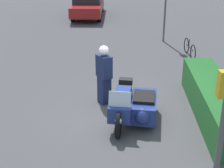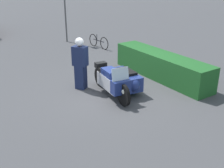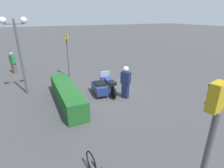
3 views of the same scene
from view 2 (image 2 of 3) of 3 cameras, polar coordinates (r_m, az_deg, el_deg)
name	(u,v)px [view 2 (image 2 of 3)]	position (r m, az deg, el deg)	size (l,w,h in m)	color
ground_plane	(110,90)	(10.00, -0.41, -1.25)	(160.00, 160.00, 0.00)	#424244
police_motorcycle	(119,81)	(9.56, 1.52, 0.71)	(2.50, 1.43, 1.18)	black
officer_rider	(80,62)	(9.89, -6.47, 4.40)	(0.59, 0.53, 1.86)	#192347
hedge_bush_curbside	(161,66)	(11.20, 9.95, 3.68)	(4.59, 0.96, 0.97)	#1E5623
traffic_light_far	(65,0)	(16.62, -9.56, 16.43)	(0.22, 0.28, 3.63)	#4C4C4C
bicycle_parked	(99,42)	(15.46, -2.75, 8.60)	(1.68, 0.20, 0.73)	black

